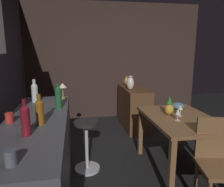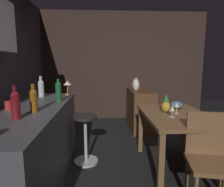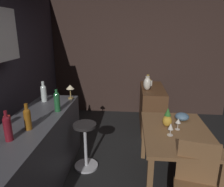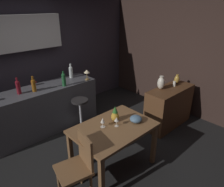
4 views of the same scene
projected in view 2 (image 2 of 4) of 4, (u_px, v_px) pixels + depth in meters
ground_plane at (152, 172)px, 2.52m from camera, size 9.00×9.00×0.00m
wall_side_right at (115, 66)px, 4.82m from camera, size 0.10×4.40×2.60m
dining_table at (176, 122)px, 2.51m from camera, size 1.16×0.80×0.74m
kitchen_counter at (35, 148)px, 2.18m from camera, size 2.10×0.60×0.90m
sideboard_cabinet at (140, 109)px, 4.19m from camera, size 1.10×0.44×0.82m
chair_near_window at (208, 156)px, 1.87m from camera, size 0.47×0.47×0.91m
bar_stool at (86, 138)px, 2.71m from camera, size 0.34×0.34×0.68m
wine_glass_left at (172, 109)px, 2.36m from camera, size 0.07×0.07×0.15m
wine_glass_right at (177, 105)px, 2.52m from camera, size 0.07×0.07×0.14m
pineapple_centerpiece at (166, 104)px, 2.59m from camera, size 0.12×0.12×0.25m
fruit_bowl at (177, 105)px, 2.82m from camera, size 0.18×0.18×0.10m
wine_bottle_clear at (41, 87)px, 2.81m from camera, size 0.08×0.08×0.30m
wine_bottle_green at (58, 91)px, 2.47m from camera, size 0.07×0.07×0.29m
wine_bottle_ruby at (15, 104)px, 1.69m from camera, size 0.07×0.07×0.30m
wine_bottle_amber at (34, 99)px, 1.94m from camera, size 0.07×0.07×0.29m
cup_red at (9, 106)px, 2.04m from camera, size 0.11×0.07×0.10m
counter_lamp at (67, 84)px, 2.98m from camera, size 0.12×0.12×0.22m
pillar_candle_tall at (138, 87)px, 4.27m from camera, size 0.06×0.06×0.13m
vase_ceramic_ivory at (136, 85)px, 3.93m from camera, size 0.14×0.14×0.27m
vase_brass at (134, 84)px, 4.43m from camera, size 0.11×0.11×0.19m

